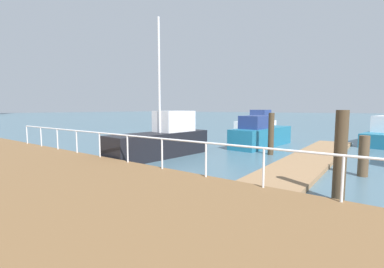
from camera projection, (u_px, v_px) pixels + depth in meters
ground_plane at (102, 148)px, 16.45m from camera, size 300.00×300.00×0.00m
floating_dock at (311, 158)px, 12.57m from camera, size 14.36×2.00×0.18m
boardwalk_railing at (233, 152)px, 7.39m from camera, size 0.06×27.31×1.08m
dock_piling_0 at (340, 157)px, 6.85m from camera, size 0.31×0.31×2.45m
dock_piling_1 at (364, 156)px, 9.55m from camera, size 0.35×0.35×1.50m
dock_piling_2 at (271, 134)px, 14.01m from camera, size 0.30×0.30×2.25m
moored_boat_2 at (257, 125)px, 26.32m from camera, size 5.28×2.39×2.35m
moored_boat_4 at (163, 140)px, 13.59m from camera, size 5.86×2.17×6.97m
moored_boat_5 at (261, 134)px, 17.13m from camera, size 5.87×2.11×2.03m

